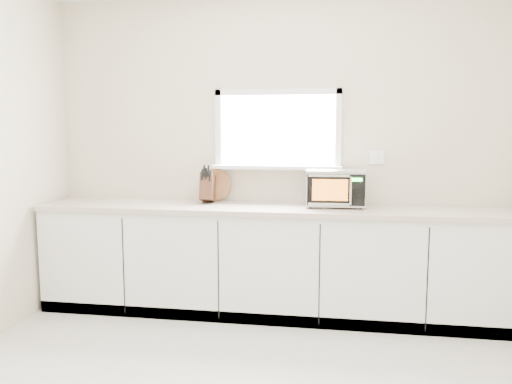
# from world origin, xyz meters

# --- Properties ---
(back_wall) EXTENTS (4.00, 0.17, 2.70)m
(back_wall) POSITION_xyz_m (0.00, 2.00, 1.36)
(back_wall) COLOR beige
(back_wall) RESTS_ON ground
(cabinets) EXTENTS (3.92, 0.60, 0.88)m
(cabinets) POSITION_xyz_m (0.00, 1.70, 0.44)
(cabinets) COLOR white
(cabinets) RESTS_ON ground
(countertop) EXTENTS (3.92, 0.64, 0.04)m
(countertop) POSITION_xyz_m (0.00, 1.69, 0.90)
(countertop) COLOR #B4A395
(countertop) RESTS_ON cabinets
(microwave) EXTENTS (0.49, 0.40, 0.31)m
(microwave) POSITION_xyz_m (0.51, 1.78, 1.08)
(microwave) COLOR black
(microwave) RESTS_ON countertop
(knife_block) EXTENTS (0.12, 0.24, 0.33)m
(knife_block) POSITION_xyz_m (-0.59, 1.81, 1.06)
(knife_block) COLOR #4D2D1B
(knife_block) RESTS_ON countertop
(cutting_board) EXTENTS (0.29, 0.07, 0.29)m
(cutting_board) POSITION_xyz_m (-0.55, 1.94, 1.06)
(cutting_board) COLOR #A0663E
(cutting_board) RESTS_ON countertop
(coffee_grinder) EXTENTS (0.14, 0.14, 0.19)m
(coffee_grinder) POSITION_xyz_m (0.42, 1.73, 1.02)
(coffee_grinder) COLOR #B0B3B8
(coffee_grinder) RESTS_ON countertop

